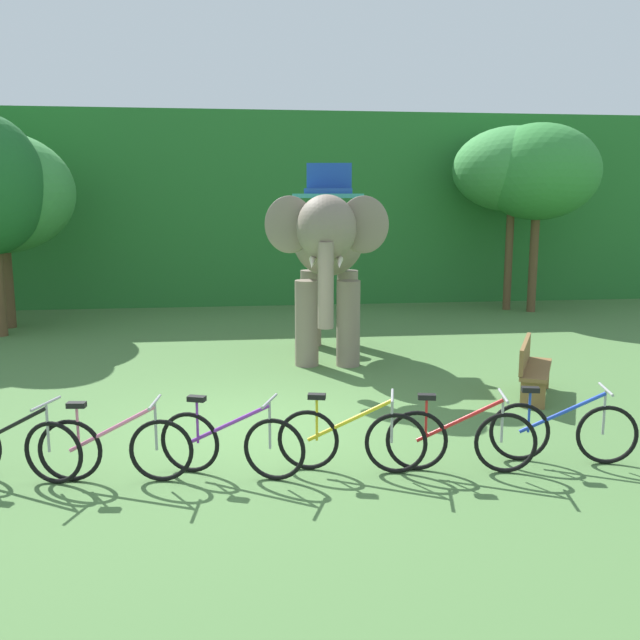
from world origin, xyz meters
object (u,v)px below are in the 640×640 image
at_px(elephant, 328,245).
at_px(bike_yellow, 351,439).
at_px(tree_center_left, 0,193).
at_px(bike_red, 461,439).
at_px(bike_black, 12,446).
at_px(tree_right, 538,172).
at_px(wooden_bench, 532,367).
at_px(bike_pink, 115,448).
at_px(tree_center_right, 513,170).
at_px(bike_blue, 563,431).
at_px(bike_purple, 231,443).

height_order(elephant, bike_yellow, elephant).
bearing_deg(elephant, tree_center_left, 149.76).
bearing_deg(bike_yellow, bike_red, -7.14).
distance_m(elephant, bike_black, 7.12).
distance_m(tree_right, wooden_bench, 9.31).
bearing_deg(bike_pink, elephant, 60.97).
bearing_deg(bike_black, elephant, 51.93).
bearing_deg(elephant, bike_red, -82.73).
bearing_deg(tree_center_right, bike_black, -132.91).
bearing_deg(bike_blue, bike_purple, 179.14).
bearing_deg(bike_pink, bike_black, 170.62).
bearing_deg(bike_yellow, bike_black, 176.56).
relative_size(bike_purple, bike_yellow, 0.97).
xyz_separation_m(tree_center_left, tree_right, (13.55, 0.74, 0.56)).
relative_size(tree_center_right, bike_yellow, 3.00).
distance_m(tree_center_right, bike_yellow, 13.17).
distance_m(tree_right, bike_red, 12.58).
relative_size(bike_black, bike_yellow, 0.97).
relative_size(tree_center_left, bike_pink, 2.72).
bearing_deg(wooden_bench, elephant, 132.99).
relative_size(tree_center_right, elephant, 1.19).
bearing_deg(wooden_bench, tree_center_right, 70.42).
height_order(tree_center_left, bike_red, tree_center_left).
distance_m(tree_center_left, bike_black, 10.46).
xyz_separation_m(tree_center_left, wooden_bench, (10.03, -7.22, -2.73)).
bearing_deg(bike_black, bike_red, -4.36).
bearing_deg(bike_pink, bike_red, -2.86).
relative_size(elephant, bike_red, 2.51).
distance_m(bike_pink, bike_blue, 5.14).
bearing_deg(elephant, tree_right, 38.01).
bearing_deg(bike_purple, bike_black, 175.39).
relative_size(elephant, bike_pink, 2.48).
xyz_separation_m(tree_right, bike_yellow, (-6.83, -10.59, -3.39)).
distance_m(tree_center_right, bike_pink, 14.58).
height_order(bike_black, bike_yellow, same).
bearing_deg(bike_red, elephant, 97.27).
bearing_deg(bike_yellow, tree_center_left, 124.31).
bearing_deg(elephant, wooden_bench, -47.01).
distance_m(tree_right, bike_yellow, 13.05).
xyz_separation_m(tree_center_right, bike_yellow, (-6.30, -11.04, -3.47)).
distance_m(tree_center_left, tree_right, 13.58).
bearing_deg(bike_pink, tree_center_left, 112.69).
xyz_separation_m(tree_right, bike_black, (-10.58, -10.37, -3.39)).
bearing_deg(bike_black, bike_yellow, -3.44).
xyz_separation_m(tree_center_left, bike_black, (2.97, -9.62, -2.83)).
relative_size(elephant, bike_blue, 2.52).
height_order(tree_center_left, tree_right, tree_right).
bearing_deg(elephant, tree_center_right, 42.89).
height_order(tree_center_right, bike_pink, tree_center_right).
relative_size(tree_right, bike_pink, 2.97).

